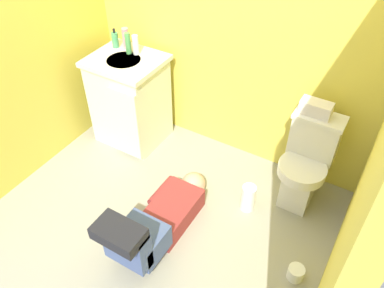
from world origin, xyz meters
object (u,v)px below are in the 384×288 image
Objects in this scene: toilet at (306,163)px; bottle_green at (128,43)px; toilet_paper_roll at (296,273)px; person_plumber at (156,222)px; soap_dispenser at (115,40)px; paper_towel_roll at (248,198)px; tissue_box at (316,108)px; faucet at (135,46)px; bottle_white at (136,45)px; vanity_cabinet at (130,100)px; bottle_pink at (126,38)px.

bottle_green is at bearing 179.06° from toilet.
person_plumber is at bearing -168.36° from toilet_paper_roll.
soap_dispenser is 1.71m from paper_towel_roll.
tissue_box is at bearing 108.87° from toilet_paper_roll.
faucet reaches higher than person_plumber.
bottle_white reaches higher than tissue_box.
person_plumber is at bearing -49.37° from faucet.
bottle_white reaches higher than vanity_cabinet.
soap_dispenser is at bearing 137.04° from person_plumber.
bottle_green is (-1.57, -0.06, 0.11)m from tissue_box.
vanity_cabinet is at bearing -177.48° from toilet.
toilet_paper_roll is (1.92, -0.79, -0.86)m from bottle_pink.
toilet is 4.52× the size of soap_dispenser.
faucet is at bearing 138.45° from bottle_white.
bottle_white is at bearing 130.36° from person_plumber.
bottle_pink is at bearing 162.22° from bottle_white.
soap_dispenser is 1.01× the size of bottle_white.
bottle_white is at bearing 19.19° from bottle_green.
paper_towel_roll is at bearing 52.48° from person_plumber.
tissue_box is 1.33× the size of soap_dispenser.
person_plumber is at bearing -46.97° from bottle_green.
bottle_white is 1.53m from paper_towel_roll.
toilet is 1.19m from person_plumber.
bottle_green reaches higher than toilet_paper_roll.
toilet is 4.19× the size of bottle_green.
soap_dispenser is (-1.73, -0.03, 0.09)m from tissue_box.
toilet is 4.57× the size of bottle_white.
tissue_box is at bearing -0.01° from bottle_pink.
bottle_white is at bearing 76.03° from vanity_cabinet.
tissue_box is 1.23× the size of bottle_green.
faucet is at bearing 177.25° from toilet.
soap_dispenser is (-1.03, 0.96, 0.71)m from person_plumber.
bottle_pink is at bearing 157.52° from toilet_paper_roll.
bottle_pink is 0.77× the size of paper_towel_roll.
person_plumber is 0.74m from paper_towel_roll.
bottle_pink is at bearing 133.49° from person_plumber.
soap_dispenser is 0.10m from bottle_pink.
bottle_pink reaches higher than faucet.
tissue_box is 1.12m from toilet_paper_roll.
vanity_cabinet is 0.50m from bottle_green.
bottle_green is 1.58m from paper_towel_roll.
bottle_green is 1.09× the size of bottle_white.
bottle_pink is (-1.65, 0.00, 0.11)m from tissue_box.
soap_dispenser reaches higher than vanity_cabinet.
tissue_box is at bearing 5.94° from vanity_cabinet.
vanity_cabinet is 1.95m from toilet_paper_roll.
soap_dispenser is 0.72× the size of paper_towel_roll.
bottle_pink is 0.10m from bottle_green.
toilet is 0.70× the size of person_plumber.
vanity_cabinet is 0.77× the size of person_plumber.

